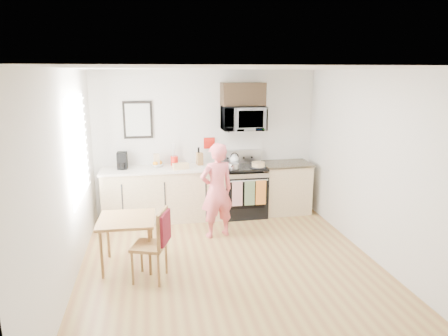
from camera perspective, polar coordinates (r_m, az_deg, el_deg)
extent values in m
plane|color=#8E5F37|center=(5.53, 1.07, -14.01)|extent=(4.60, 4.60, 0.00)
cube|color=silver|center=(7.28, -2.53, 3.59)|extent=(4.00, 0.04, 2.60)
cube|color=silver|center=(2.97, 10.31, -11.72)|extent=(4.00, 0.04, 2.60)
cube|color=silver|center=(5.06, -21.65, -1.80)|extent=(0.04, 4.60, 2.60)
cube|color=silver|center=(5.79, 20.90, 0.12)|extent=(0.04, 4.60, 2.60)
cube|color=white|center=(4.90, 1.21, 14.06)|extent=(4.00, 4.60, 0.04)
cube|color=silver|center=(5.77, -20.22, 2.67)|extent=(0.02, 1.40, 1.50)
cube|color=white|center=(5.77, -20.12, 2.67)|extent=(0.01, 1.30, 1.40)
cube|color=tan|center=(7.12, -8.51, -3.82)|extent=(2.10, 0.60, 0.90)
cube|color=#EEE2CD|center=(7.00, -8.65, -0.14)|extent=(2.14, 0.64, 0.04)
cube|color=tan|center=(7.52, 8.74, -2.89)|extent=(0.84, 0.60, 0.90)
cube|color=black|center=(7.40, 8.87, 0.60)|extent=(0.88, 0.64, 0.04)
cube|color=black|center=(7.30, 2.82, -3.78)|extent=(0.76, 0.65, 0.77)
cube|color=black|center=(6.98, 3.43, -4.03)|extent=(0.61, 0.02, 0.45)
cube|color=#BBBBC0|center=(6.89, 3.46, -1.41)|extent=(0.74, 0.02, 0.14)
cylinder|color=#BBBBC0|center=(6.86, 3.55, -1.84)|extent=(0.68, 0.02, 0.02)
cube|color=black|center=(7.16, 2.87, 0.15)|extent=(0.76, 0.65, 0.04)
cube|color=#BBBBC0|center=(7.39, 2.39, 1.69)|extent=(0.76, 0.08, 0.24)
cube|color=silver|center=(6.87, 1.91, -3.70)|extent=(0.18, 0.02, 0.44)
cube|color=#667C52|center=(6.92, 3.69, -3.59)|extent=(0.18, 0.02, 0.44)
cube|color=#C6681D|center=(6.97, 5.29, -3.50)|extent=(0.18, 0.02, 0.44)
imported|color=#BBBBC0|center=(7.11, 2.76, 7.10)|extent=(0.76, 0.51, 0.42)
cube|color=black|center=(7.12, 2.71, 10.50)|extent=(0.76, 0.35, 0.40)
cube|color=black|center=(7.13, -12.20, 6.74)|extent=(0.50, 0.03, 0.65)
cube|color=beige|center=(7.11, -12.21, 6.73)|extent=(0.42, 0.01, 0.56)
cube|color=red|center=(7.27, -2.12, 3.58)|extent=(0.20, 0.02, 0.20)
imported|color=#DE3D4A|center=(6.24, -1.04, -3.24)|extent=(0.63, 0.50, 1.51)
cube|color=brown|center=(5.46, -13.76, -7.18)|extent=(0.73, 0.73, 0.04)
cylinder|color=brown|center=(5.35, -17.10, -11.77)|extent=(0.04, 0.04, 0.64)
cylinder|color=brown|center=(5.29, -10.55, -11.69)|extent=(0.04, 0.04, 0.64)
cylinder|color=brown|center=(5.89, -16.25, -9.31)|extent=(0.04, 0.04, 0.64)
cylinder|color=brown|center=(5.84, -10.35, -9.20)|extent=(0.04, 0.04, 0.64)
cube|color=brown|center=(5.14, -10.66, -10.90)|extent=(0.49, 0.49, 0.04)
cube|color=brown|center=(4.99, -8.75, -8.54)|extent=(0.16, 0.38, 0.47)
cube|color=#5C0F1D|center=(4.98, -8.48, -8.46)|extent=(0.17, 0.35, 0.39)
cylinder|color=brown|center=(5.16, -12.94, -13.84)|extent=(0.03, 0.03, 0.43)
cylinder|color=brown|center=(5.05, -9.31, -14.24)|extent=(0.03, 0.03, 0.43)
cylinder|color=brown|center=(5.43, -11.69, -12.29)|extent=(0.03, 0.03, 0.43)
cylinder|color=brown|center=(5.34, -8.25, -12.63)|extent=(0.03, 0.03, 0.43)
cube|color=brown|center=(7.14, -3.50, 1.34)|extent=(0.12, 0.15, 0.22)
cylinder|color=red|center=(7.14, -7.10, 1.03)|extent=(0.13, 0.13, 0.16)
imported|color=white|center=(7.09, -9.57, 0.42)|extent=(0.31, 0.31, 0.06)
cube|color=tan|center=(7.06, -9.60, 1.09)|extent=(0.10, 0.10, 0.23)
cube|color=black|center=(7.04, -14.34, 1.05)|extent=(0.17, 0.21, 0.29)
cylinder|color=black|center=(6.97, -14.35, 0.31)|extent=(0.11, 0.11, 0.11)
cube|color=tan|center=(6.86, -6.20, 0.27)|extent=(0.29, 0.18, 0.10)
cylinder|color=black|center=(7.04, 4.92, 0.14)|extent=(0.28, 0.28, 0.01)
cylinder|color=tan|center=(7.02, 4.93, 0.52)|extent=(0.23, 0.23, 0.07)
sphere|color=white|center=(7.25, 1.51, 1.22)|extent=(0.17, 0.17, 0.17)
cone|color=white|center=(7.23, 1.51, 1.91)|extent=(0.05, 0.05, 0.05)
torus|color=black|center=(7.24, 1.51, 1.63)|extent=(0.15, 0.02, 0.15)
cylinder|color=#BBBBC0|center=(6.91, 1.38, 0.28)|extent=(0.18, 0.18, 0.09)
cylinder|color=black|center=(6.77, 1.18, 0.32)|extent=(0.08, 0.16, 0.02)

